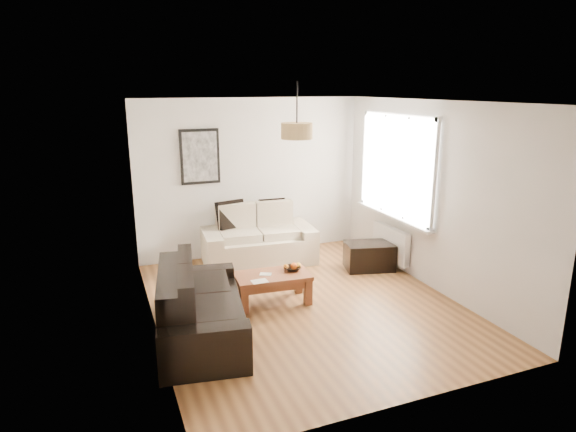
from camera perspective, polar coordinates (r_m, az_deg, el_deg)
name	(u,v)px	position (r m, az deg, el deg)	size (l,w,h in m)	color
floor	(305,304)	(6.55, 1.96, -10.19)	(4.50, 4.50, 0.00)	brown
ceiling	(307,101)	(5.93, 2.19, 13.20)	(3.80, 4.50, 0.00)	white
wall_back	(251,178)	(8.18, -4.27, 4.46)	(3.80, 0.04, 2.60)	silver
wall_front	(414,269)	(4.24, 14.41, -5.95)	(3.80, 0.04, 2.60)	silver
wall_left	(149,223)	(5.65, -15.89, -0.83)	(0.04, 4.50, 2.60)	silver
wall_right	(431,196)	(7.07, 16.33, 2.25)	(0.04, 4.50, 2.60)	silver
window_bay	(397,166)	(7.63, 12.60, 5.68)	(0.14, 1.90, 1.60)	white
radiator	(391,243)	(7.89, 11.86, -3.11)	(0.10, 0.90, 0.52)	white
poster	(200,157)	(7.88, -10.21, 6.82)	(0.62, 0.04, 0.87)	black
pendant_shade	(297,131)	(6.23, 1.03, 9.88)	(0.40, 0.40, 0.20)	tan
loveseat_cream	(258,235)	(7.93, -3.49, -2.26)	(1.77, 0.96, 0.88)	#B8A794
sofa_leather	(201,303)	(5.69, -10.09, -9.99)	(1.86, 0.90, 0.80)	black
coffee_table	(273,288)	(6.52, -1.81, -8.39)	(0.97, 0.53, 0.40)	brown
ottoman	(369,256)	(7.76, 9.45, -4.61)	(0.73, 0.47, 0.42)	black
cushion_left	(231,214)	(7.93, -6.67, 0.19)	(0.45, 0.14, 0.45)	black
cushion_right	(273,211)	(8.14, -1.80, 0.56)	(0.42, 0.13, 0.42)	black
fruit_bowl	(292,268)	(6.56, 0.52, -6.10)	(0.22, 0.22, 0.05)	black
orange_a	(294,266)	(6.60, 0.70, -5.86)	(0.09, 0.09, 0.09)	#F85D14
orange_b	(298,265)	(6.63, 1.18, -5.77)	(0.08, 0.08, 0.08)	orange
orange_c	(286,267)	(6.58, -0.25, -5.91)	(0.07, 0.07, 0.07)	orange
papers	(260,281)	(6.21, -3.34, -7.60)	(0.20, 0.14, 0.01)	silver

